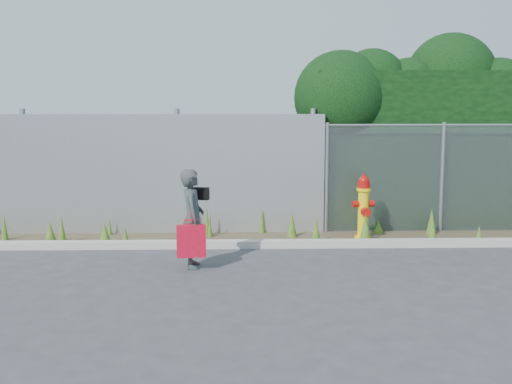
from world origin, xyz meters
The scene contains 10 objects.
ground centered at (0.00, 0.00, 0.00)m, with size 80.00×80.00×0.00m, color #3B3B3E.
curb centered at (0.00, 1.80, 0.06)m, with size 16.00×0.22×0.12m, color #ACA59B.
weed_strip centered at (0.17, 2.41, 0.13)m, with size 16.00×1.21×0.53m.
corrugated_fence centered at (-3.25, 3.01, 1.10)m, with size 8.50×0.21×2.30m.
chainlink_fence centered at (4.25, 3.00, 1.03)m, with size 6.50×0.07×2.05m.
hedge centered at (4.19, 3.98, 2.01)m, with size 7.70×2.20×3.78m.
fire_hydrant centered at (1.62, 2.38, 0.57)m, with size 0.39×0.35×1.17m.
woman centered at (-1.26, 0.56, 0.73)m, with size 0.53×0.35×1.46m, color #0F625D.
red_tote_bag centered at (-1.26, 0.35, 0.44)m, with size 0.42×0.15×0.55m.
black_shoulder_bag centered at (-1.14, 0.72, 1.08)m, with size 0.25×0.10×0.18m.
Camera 1 is at (-0.58, -8.71, 2.46)m, focal length 45.00 mm.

